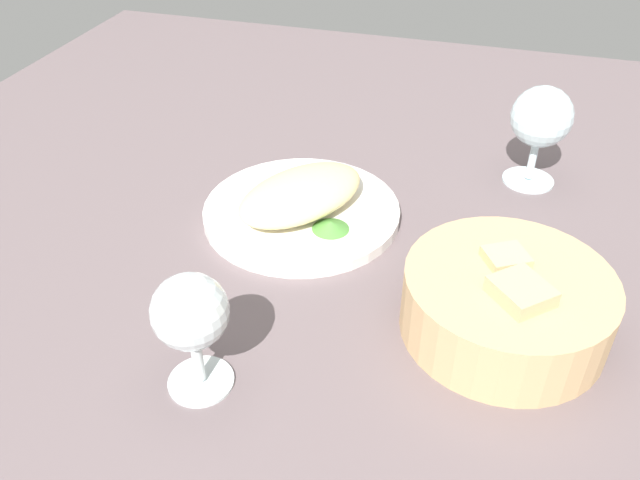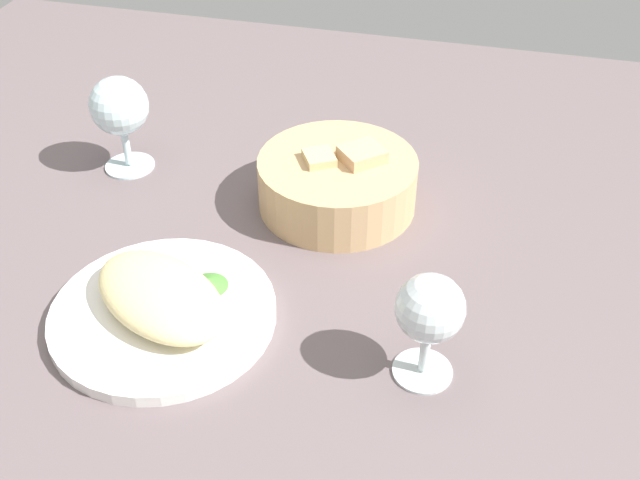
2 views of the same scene
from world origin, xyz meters
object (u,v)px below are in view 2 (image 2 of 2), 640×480
Objects in this scene: plate at (164,314)px; wine_glass_far at (120,110)px; bread_basket at (338,182)px; wine_glass_near at (429,313)px.

plate is 31.92cm from wine_glass_far.
bread_basket is (13.00, 24.63, 2.74)cm from plate.
bread_basket is at bearing 119.91° from wine_glass_near.
bread_basket is at bearing -2.97° from wine_glass_far.
wine_glass_near reaches higher than plate.
plate is at bearing -117.82° from bread_basket.
wine_glass_far is (-43.96, 26.79, 0.77)cm from wine_glass_near.
bread_basket is 1.50× the size of wine_glass_far.
bread_basket is 1.66× the size of wine_glass_near.
wine_glass_far is at bearing 148.65° from wine_glass_near.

